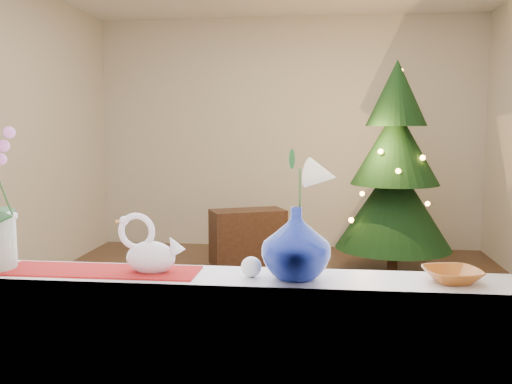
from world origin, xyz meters
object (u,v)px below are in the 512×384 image
swan (151,245)px  xmas_tree (395,168)px  amber_dish (452,276)px  side_table (248,237)px  blue_vase (296,238)px  paperweight (251,267)px

swan → xmas_tree: 3.99m
swan → amber_dish: bearing=-11.8°
side_table → blue_vase: bearing=-104.8°
swan → side_table: (-0.17, 3.95, -0.74)m
paperweight → xmas_tree: bearing=75.9°
side_table → paperweight: bearing=-107.0°
xmas_tree → side_table: (-1.47, 0.18, -0.75)m
blue_vase → side_table: blue_vase is taller
paperweight → amber_dish: 0.67m
amber_dish → swan: bearing=-180.0°
swan → blue_vase: (0.51, -0.01, 0.04)m
blue_vase → xmas_tree: 3.86m
xmas_tree → side_table: size_ratio=2.73×
blue_vase → amber_dish: (0.52, 0.01, -0.12)m
swan → xmas_tree: (1.30, 3.77, 0.02)m
swan → blue_vase: 0.51m
xmas_tree → side_table: 1.66m
xmas_tree → side_table: bearing=173.1°
swan → xmas_tree: size_ratio=0.11×
blue_vase → xmas_tree: size_ratio=0.13×
blue_vase → swan: bearing=179.0°
xmas_tree → amber_dish: bearing=-94.2°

